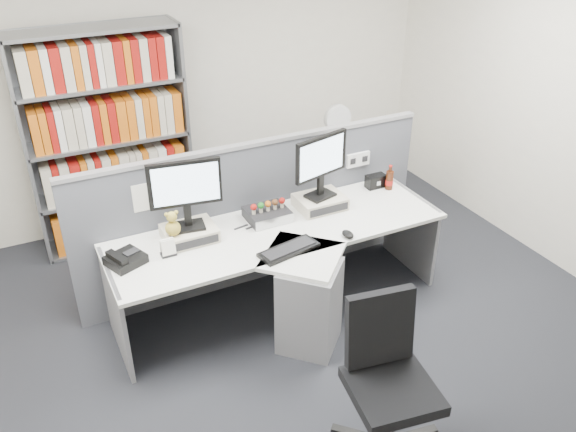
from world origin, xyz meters
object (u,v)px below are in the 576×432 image
filing_cabinet (335,180)px  desk_fan (337,122)px  desk (291,273)px  desktop_pc (267,214)px  monitor_right (321,161)px  keyboard (289,250)px  cola_bottle (389,180)px  office_chair (387,375)px  desk_phone (125,259)px  mouse (348,234)px  speaker (376,181)px  shelving_unit (109,144)px  monitor_left (185,189)px  desk_calendar (168,249)px

filing_cabinet → desk_fan: bearing=-90.0°
desk → desktop_pc: desktop_pc is taller
monitor_right → desktop_pc: 0.59m
keyboard → cola_bottle: size_ratio=2.14×
office_chair → desk_phone: bearing=126.4°
desk → mouse: mouse is taller
speaker → mouse: bearing=-137.0°
cola_bottle → shelving_unit: shelving_unit is taller
monitor_right → filing_cabinet: monitor_right is taller
mouse → desk_phone: (-1.57, 0.38, 0.02)m
cola_bottle → desk_fan: size_ratio=0.48×
monitor_left → desk_fan: monitor_left is taller
desktop_pc → shelving_unit: shelving_unit is taller
keyboard → desk_calendar: 0.86m
monitor_left → desktop_pc: bearing=1.3°
desk → desk_calendar: (-0.85, 0.24, 0.32)m
mouse → speaker: size_ratio=0.70×
desk → keyboard: keyboard is taller
desk_calendar → filing_cabinet: size_ratio=0.19×
speaker → desk_fan: 0.95m
keyboard → mouse: mouse is taller
desk → desk_fan: bearing=49.4°
keyboard → desk: bearing=53.9°
mouse → cola_bottle: cola_bottle is taller
speaker → filing_cabinet: (0.14, 0.91, -0.43)m
monitor_left → cola_bottle: bearing=0.8°
keyboard → desk_calendar: size_ratio=3.63×
mouse → cola_bottle: 0.89m
desk → filing_cabinet: desk is taller
desktop_pc → speaker: bearing=4.9°
desk_phone → desk_calendar: size_ratio=2.30×
office_chair → monitor_right: bearing=74.2°
desk_calendar → speaker: (1.91, 0.25, 0.00)m
mouse → desk_calendar: desk_calendar is taller
desktop_pc → speaker: 1.07m
monitor_right → desktop_pc: (-0.46, 0.01, -0.37)m
desk_phone → speaker: speaker is taller
monitor_left → office_chair: monitor_left is taller
mouse → desk_fan: bearing=62.5°
desk_calendar → cola_bottle: cola_bottle is taller
desk → shelving_unit: shelving_unit is taller
desk → cola_bottle: cola_bottle is taller
desktop_pc → desk_fan: 1.59m
speaker → cola_bottle: 0.12m
monitor_right → filing_cabinet: 1.48m
monitor_left → office_chair: size_ratio=0.53×
monitor_left → mouse: bearing=-24.9°
desktop_pc → filing_cabinet: 1.62m
desktop_pc → cola_bottle: size_ratio=1.44×
cola_bottle → desktop_pc: bearing=-179.5°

